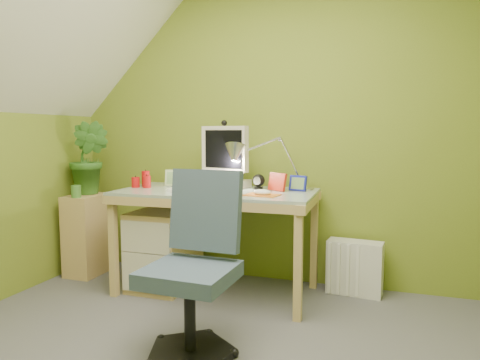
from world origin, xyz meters
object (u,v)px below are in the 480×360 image
(monitor, at_px, (225,151))
(potted_plant, at_px, (89,158))
(desk, at_px, (216,242))
(desk_lamp, at_px, (284,152))
(radiator, at_px, (355,268))
(side_ledge, at_px, (88,234))
(task_chair, at_px, (189,273))

(monitor, distance_m, potted_plant, 1.16)
(desk, relative_size, desk_lamp, 2.53)
(radiator, bearing_deg, potted_plant, -169.73)
(side_ledge, relative_size, radiator, 1.70)
(potted_plant, distance_m, task_chair, 1.79)
(desk_lamp, height_order, potted_plant, desk_lamp)
(desk, distance_m, potted_plant, 1.30)
(side_ledge, relative_size, potted_plant, 1.10)
(task_chair, bearing_deg, potted_plant, 145.32)
(desk, distance_m, monitor, 0.67)
(potted_plant, bearing_deg, radiator, 4.47)
(desk, relative_size, monitor, 2.56)
(desk, height_order, side_ledge, desk)
(desk, height_order, monitor, monitor)
(desk, height_order, desk_lamp, desk_lamp)
(desk, xyz_separation_m, side_ledge, (-1.16, 0.06, -0.05))
(side_ledge, xyz_separation_m, task_chair, (1.38, -0.99, 0.12))
(potted_plant, height_order, radiator, potted_plant)
(desk_lamp, relative_size, radiator, 1.43)
(monitor, relative_size, desk_lamp, 0.99)
(task_chair, bearing_deg, radiator, 60.60)
(desk, distance_m, side_ledge, 1.16)
(desk_lamp, bearing_deg, radiator, 13.34)
(desk, bearing_deg, potted_plant, 173.17)
(desk_lamp, distance_m, potted_plant, 1.61)
(monitor, relative_size, radiator, 1.41)
(monitor, height_order, potted_plant, monitor)
(desk, relative_size, side_ledge, 2.13)
(desk_lamp, bearing_deg, monitor, -177.79)
(side_ledge, relative_size, task_chair, 0.73)
(monitor, relative_size, task_chair, 0.61)
(desk_lamp, height_order, task_chair, desk_lamp)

